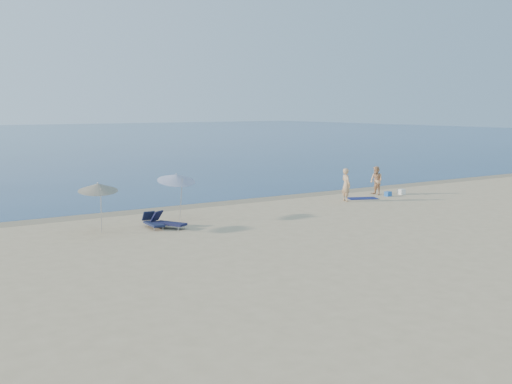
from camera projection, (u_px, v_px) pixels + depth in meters
wet_sand_strip at (269, 198)px, 37.22m from camera, size 240.00×1.60×0.00m
person_left at (346, 185)px, 36.04m from camera, size 0.56×0.75×1.87m
person_right at (376, 181)px, 38.71m from camera, size 0.70×0.88×1.73m
beach_towel at (362, 198)px, 37.20m from camera, size 1.97×1.58×0.03m
white_bag at (402, 192)px, 38.91m from camera, size 0.38×0.33×0.33m
blue_cooler at (388, 194)px, 38.16m from camera, size 0.43×0.34×0.28m
umbrella_near at (176, 178)px, 30.06m from camera, size 2.02×2.04×2.37m
umbrella_far at (98, 187)px, 26.97m from camera, size 2.12×2.14×2.26m
lounger_left at (168, 222)px, 28.14m from camera, size 1.23×1.73×0.73m
lounger_right at (153, 222)px, 28.20m from camera, size 0.61×1.58×0.68m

